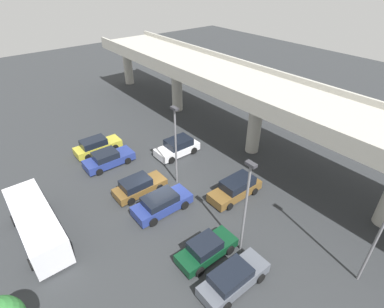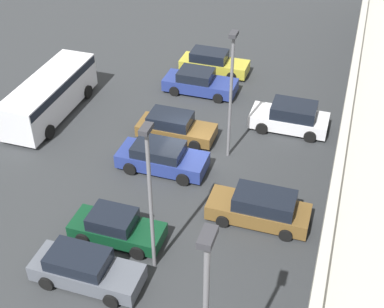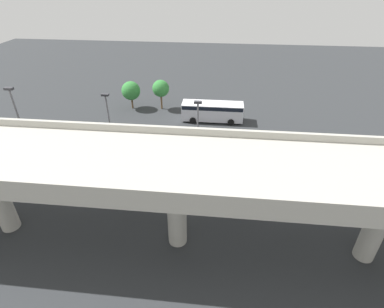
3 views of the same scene
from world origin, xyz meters
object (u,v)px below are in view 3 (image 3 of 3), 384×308
object	(u,v)px
parked_car_2	(235,183)
parked_car_4	(179,146)
tree_front_right	(131,91)
shuttle_bus	(212,110)
tree_front_left	(161,89)
parked_car_1	(258,148)
lamp_post_mid_lot	(110,122)
parked_car_6	(130,144)
parked_car_7	(107,141)
parked_car_3	(207,147)
parked_car_0	(286,150)
lamp_post_near_aisle	(198,131)
lamp_post_by_overpass	(23,130)
parked_car_5	(145,177)

from	to	relation	value
parked_car_2	parked_car_4	distance (m)	8.44
parked_car_2	tree_front_right	distance (m)	22.59
shuttle_bus	tree_front_left	xyz separation A→B (m)	(7.42, -3.16, 1.55)
parked_car_1	lamp_post_mid_lot	bearing A→B (deg)	-80.14
parked_car_4	tree_front_left	bearing A→B (deg)	-159.98
parked_car_6	parked_car_7	bearing A→B (deg)	-93.97
parked_car_3	parked_car_4	bearing A→B (deg)	-83.95
parked_car_0	parked_car_4	bearing A→B (deg)	-87.90
parked_car_4	tree_front_left	xyz separation A→B (m)	(4.23, -11.61, 2.26)
parked_car_3	parked_car_4	world-z (taller)	parked_car_4
shuttle_bus	lamp_post_near_aisle	bearing A→B (deg)	85.36
parked_car_2	tree_front_right	xyz separation A→B (m)	(14.45, -17.27, 1.81)
parked_car_7	lamp_post_by_overpass	bearing A→B (deg)	-35.03
parked_car_2	parked_car_5	bearing A→B (deg)	89.64
parked_car_6	tree_front_left	bearing A→B (deg)	173.31
shuttle_bus	lamp_post_mid_lot	size ratio (longest dim) A/B	1.09
lamp_post_mid_lot	tree_front_right	bearing A→B (deg)	-82.19
parked_car_2	lamp_post_near_aisle	bearing A→B (deg)	52.90
parked_car_2	parked_car_5	distance (m)	8.40
parked_car_6	shuttle_bus	bearing A→B (deg)	133.50
parked_car_2	lamp_post_mid_lot	bearing A→B (deg)	73.09
parked_car_2	lamp_post_by_overpass	distance (m)	19.41
parked_car_1	parked_car_3	world-z (taller)	parked_car_1
parked_car_6	tree_front_right	distance (m)	11.71
parked_car_0	shuttle_bus	distance (m)	11.59
parked_car_6	lamp_post_near_aisle	size ratio (longest dim) A/B	0.59
parked_car_7	parked_car_5	bearing A→B (deg)	43.42
lamp_post_near_aisle	lamp_post_by_overpass	world-z (taller)	lamp_post_by_overpass
parked_car_1	parked_car_7	bearing A→B (deg)	-89.31
parked_car_0	lamp_post_near_aisle	size ratio (longest dim) A/B	0.65
parked_car_5	lamp_post_mid_lot	xyz separation A→B (m)	(4.21, -3.78, 3.54)
parked_car_4	tree_front_right	distance (m)	14.26
shuttle_bus	lamp_post_mid_lot	distance (m)	14.70
parked_car_0	tree_front_left	size ratio (longest dim) A/B	1.13
lamp_post_by_overpass	parked_car_7	bearing A→B (deg)	-125.03
shuttle_bus	lamp_post_near_aisle	distance (m)	11.97
parked_car_4	shuttle_bus	bearing A→B (deg)	159.34
parked_car_2	tree_front_right	size ratio (longest dim) A/B	1.16
parked_car_3	tree_front_right	world-z (taller)	tree_front_right
parked_car_0	lamp_post_by_overpass	bearing A→B (deg)	-74.74
lamp_post_near_aisle	lamp_post_by_overpass	bearing A→B (deg)	11.65
lamp_post_mid_lot	parked_car_0	bearing A→B (deg)	-172.04
parked_car_0	parked_car_2	distance (m)	8.43
tree_front_right	parked_car_4	bearing A→B (deg)	126.76
lamp_post_by_overpass	parked_car_4	bearing A→B (deg)	-154.18
parked_car_6	lamp_post_near_aisle	distance (m)	9.24
tree_front_left	lamp_post_near_aisle	bearing A→B (deg)	113.75
parked_car_0	tree_front_right	xyz separation A→B (m)	(19.97, -10.90, 1.87)
parked_car_1	tree_front_right	bearing A→B (deg)	-122.35
lamp_post_by_overpass	tree_front_left	xyz separation A→B (m)	(-8.66, -17.85, -2.28)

